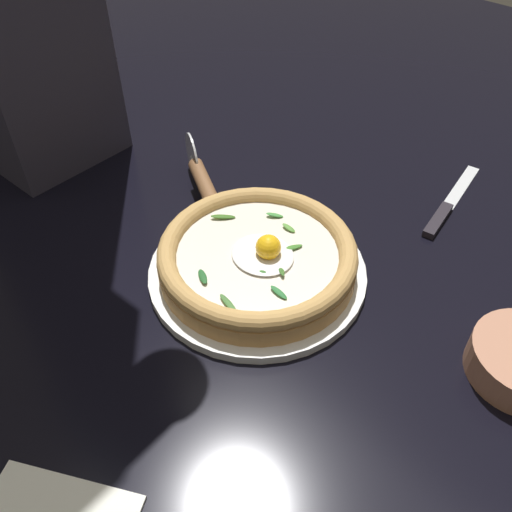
# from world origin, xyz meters

# --- Properties ---
(ground_plane) EXTENTS (2.40, 2.40, 0.03)m
(ground_plane) POSITION_xyz_m (0.00, 0.00, -0.01)
(ground_plane) COLOR black
(ground_plane) RESTS_ON ground
(pizza_plate) EXTENTS (0.28, 0.28, 0.01)m
(pizza_plate) POSITION_xyz_m (0.00, -0.03, 0.01)
(pizza_plate) COLOR white
(pizza_plate) RESTS_ON ground
(pizza) EXTENTS (0.25, 0.25, 0.06)m
(pizza) POSITION_xyz_m (0.00, -0.03, 0.03)
(pizza) COLOR tan
(pizza) RESTS_ON pizza_plate
(pizza_cutter) EXTENTS (0.14, 0.08, 0.08)m
(pizza_cutter) POSITION_xyz_m (0.18, -0.09, 0.04)
(pizza_cutter) COLOR silver
(pizza_cutter) RESTS_ON ground
(table_knife) EXTENTS (0.05, 0.21, 0.01)m
(table_knife) POSITION_xyz_m (-0.11, -0.31, 0.00)
(table_knife) COLOR silver
(table_knife) RESTS_ON ground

